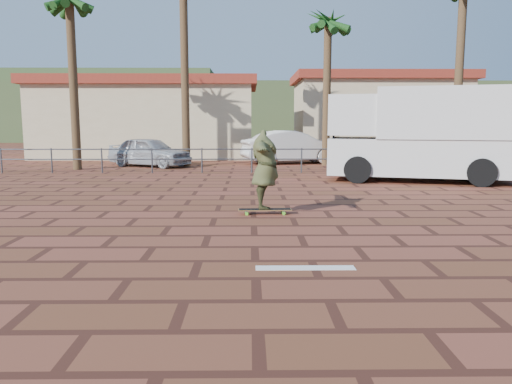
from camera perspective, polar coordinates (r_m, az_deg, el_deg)
ground at (r=8.24m, az=-0.15°, el=-6.30°), size 120.00×120.00×0.00m
paint_stripe at (r=7.13m, az=5.65°, el=-8.62°), size 1.40×0.22×0.01m
guardrail at (r=20.03m, az=-0.49°, el=4.14°), size 24.06×0.06×1.00m
palm_far_left at (r=23.23m, az=-20.55°, el=19.45°), size 2.40×2.40×8.25m
palm_center at (r=24.15m, az=8.24°, el=18.26°), size 2.40×2.40×7.75m
building_west at (r=30.56m, az=-12.01°, el=8.31°), size 12.60×7.60×4.50m
building_east at (r=32.99m, az=13.62°, el=8.68°), size 10.60×6.60×5.00m
hill_front at (r=57.99m, az=-0.64°, el=8.99°), size 70.00×18.00×6.00m
hill_back at (r=67.66m, az=-19.88°, el=9.23°), size 35.00×14.00×8.00m
longboard at (r=11.09m, az=1.02°, el=-2.07°), size 1.20×0.30×0.12m
skateboarder at (r=10.97m, az=1.03°, el=2.56°), size 0.64×2.17×1.75m
campervan at (r=18.18m, az=18.46°, el=6.44°), size 6.56×4.05×3.17m
car_silver at (r=23.45m, az=-12.06°, el=4.53°), size 4.27×3.25×1.35m
car_white at (r=24.60m, az=4.19°, el=5.14°), size 5.16×2.88×1.61m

